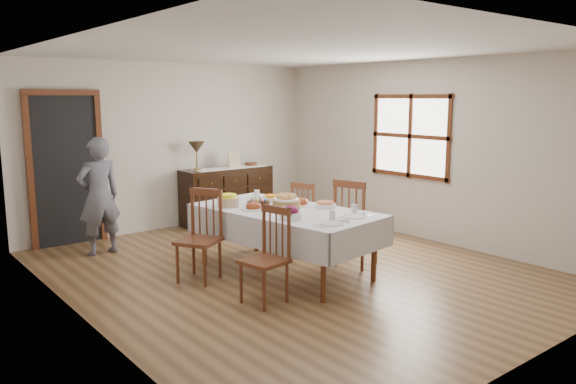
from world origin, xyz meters
TOP-DOWN VIEW (x-y plane):
  - ground at (0.00, 0.00)m, footprint 6.00×6.00m
  - room_shell at (-0.15, 0.42)m, footprint 5.02×6.02m
  - dining_table at (-0.14, -0.01)m, footprint 1.47×2.39m
  - chair_left_near at (-0.86, -0.64)m, footprint 0.47×0.47m
  - chair_left_far at (-1.03, 0.41)m, footprint 0.59×0.59m
  - chair_right_near at (0.70, -0.33)m, footprint 0.56×0.56m
  - chair_right_far at (0.68, 0.52)m, footprint 0.48×0.48m
  - sideboard at (0.79, 2.72)m, footprint 1.53×0.56m
  - person at (-1.54, 2.17)m, footprint 0.54×0.36m
  - bread_basket at (-0.10, 0.01)m, footprint 0.33×0.33m
  - egg_basket at (-0.23, 0.39)m, footprint 0.28×0.28m
  - ham_platter_a at (-0.42, 0.21)m, footprint 0.30×0.30m
  - ham_platter_b at (0.18, 0.06)m, footprint 0.33×0.33m
  - beet_bowl at (-0.42, -0.46)m, footprint 0.26×0.26m
  - carrot_bowl at (0.04, 0.49)m, footprint 0.23×0.23m
  - pineapple_bowl at (-0.56, 0.55)m, footprint 0.26×0.26m
  - casserole_dish at (0.31, -0.22)m, footprint 0.26×0.26m
  - butter_dish at (-0.20, -0.17)m, footprint 0.15×0.11m
  - setting_left at (-0.19, -0.87)m, footprint 0.44×0.31m
  - setting_right at (0.24, -0.77)m, footprint 0.44×0.31m
  - glass_far_a at (-0.46, 0.72)m, footprint 0.06×0.06m
  - glass_far_b at (0.05, 0.81)m, footprint 0.07×0.07m
  - runner at (0.84, 2.68)m, footprint 1.30×0.35m
  - table_lamp at (0.26, 2.73)m, footprint 0.26×0.26m
  - picture_frame at (0.89, 2.64)m, footprint 0.22×0.08m
  - deco_bowl at (1.28, 2.71)m, footprint 0.20×0.20m

SIDE VIEW (x-z plane):
  - ground at x=0.00m, z-range 0.00..0.00m
  - sideboard at x=0.79m, z-range 0.00..0.92m
  - chair_right_far at x=0.68m, z-range 0.01..0.96m
  - chair_left_near at x=-0.86m, z-range 0.01..0.98m
  - chair_left_far at x=-1.03m, z-range 0.01..1.04m
  - chair_right_near at x=0.70m, z-range 0.01..1.10m
  - dining_table at x=-0.14m, z-range 0.29..1.07m
  - setting_left at x=-0.19m, z-range 0.74..0.84m
  - setting_right at x=0.24m, z-range 0.74..0.84m
  - ham_platter_b at x=0.18m, z-range 0.74..0.86m
  - ham_platter_a at x=-0.42m, z-range 0.74..0.86m
  - casserole_dish at x=0.31m, z-range 0.77..0.84m
  - butter_dish at x=-0.20m, z-range 0.77..0.84m
  - egg_basket at x=-0.23m, z-range 0.76..0.86m
  - carrot_bowl at x=0.04m, z-range 0.77..0.85m
  - glass_far_a at x=-0.46m, z-range 0.77..0.87m
  - glass_far_b at x=0.05m, z-range 0.77..0.88m
  - person at x=-1.54m, z-range 0.00..1.67m
  - beet_bowl at x=-0.42m, z-range 0.76..0.91m
  - pineapple_bowl at x=-0.56m, z-range 0.77..0.92m
  - bread_basket at x=-0.10m, z-range 0.76..0.94m
  - runner at x=0.84m, z-range 0.92..0.93m
  - deco_bowl at x=1.28m, z-range 0.92..0.98m
  - picture_frame at x=0.89m, z-range 0.92..1.20m
  - table_lamp at x=0.26m, z-range 1.04..1.50m
  - room_shell at x=-0.15m, z-range 0.32..2.97m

